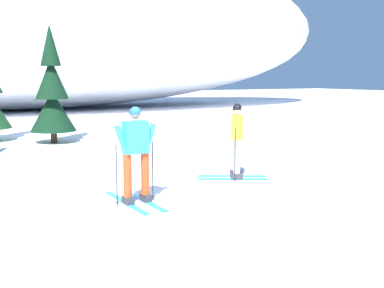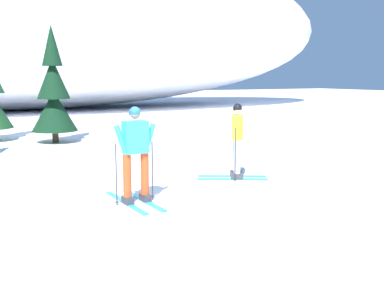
# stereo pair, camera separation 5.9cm
# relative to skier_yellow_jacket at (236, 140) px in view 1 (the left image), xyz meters

# --- Properties ---
(ground_plane) EXTENTS (120.00, 120.00, 0.00)m
(ground_plane) POSITION_rel_skier_yellow_jacket_xyz_m (-2.13, -1.36, -0.89)
(ground_plane) COLOR white
(skier_yellow_jacket) EXTENTS (1.58, 1.14, 1.71)m
(skier_yellow_jacket) POSITION_rel_skier_yellow_jacket_xyz_m (0.00, 0.00, 0.00)
(skier_yellow_jacket) COLOR #2893CC
(skier_yellow_jacket) RESTS_ON ground
(skier_cyan_jacket) EXTENTS (0.82, 1.79, 1.78)m
(skier_cyan_jacket) POSITION_rel_skier_yellow_jacket_xyz_m (-2.77, -0.89, 0.05)
(skier_cyan_jacket) COLOR #2893CC
(skier_cyan_jacket) RESTS_ON ground
(pine_tree_far_right) EXTENTS (1.58, 1.58, 4.08)m
(pine_tree_far_right) POSITION_rel_skier_yellow_jacket_xyz_m (-2.47, 7.83, 0.81)
(pine_tree_far_right) COLOR #47301E
(pine_tree_far_right) RESTS_ON ground
(snow_ridge_background) EXTENTS (50.49, 19.35, 12.37)m
(snow_ridge_background) POSITION_rel_skier_yellow_jacket_xyz_m (-1.51, 25.60, 5.29)
(snow_ridge_background) COLOR white
(snow_ridge_background) RESTS_ON ground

